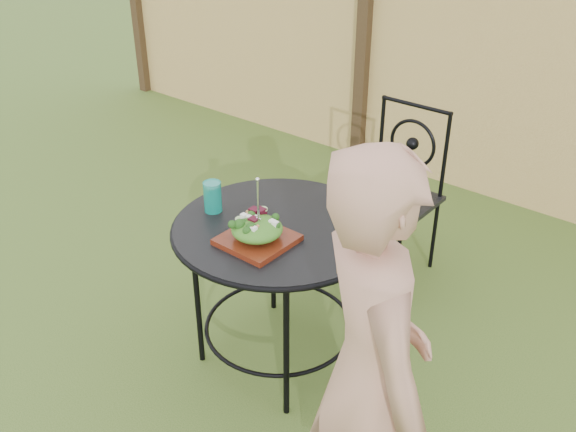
% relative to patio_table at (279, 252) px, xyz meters
% --- Properties ---
extents(ground, '(60.00, 60.00, 0.00)m').
position_rel_patio_table_xyz_m(ground, '(0.29, 0.01, -0.59)').
color(ground, '#294215').
rests_on(ground, ground).
extents(fence, '(8.00, 0.12, 1.90)m').
position_rel_patio_table_xyz_m(fence, '(0.29, 2.21, 0.36)').
color(fence, '#E2C06F').
rests_on(fence, ground).
extents(patio_table, '(0.92, 0.92, 0.72)m').
position_rel_patio_table_xyz_m(patio_table, '(0.00, 0.00, 0.00)').
color(patio_table, black).
rests_on(patio_table, ground).
extents(patio_chair, '(0.46, 0.46, 0.95)m').
position_rel_patio_table_xyz_m(patio_chair, '(-0.01, 0.99, -0.08)').
color(patio_chair, black).
rests_on(patio_chair, ground).
extents(diner, '(0.66, 0.62, 1.51)m').
position_rel_patio_table_xyz_m(diner, '(0.82, -0.54, 0.17)').
color(diner, '#AE7963').
rests_on(diner, ground).
extents(salad_plate, '(0.27, 0.27, 0.02)m').
position_rel_patio_table_xyz_m(salad_plate, '(0.03, -0.16, 0.15)').
color(salad_plate, '#4C170A').
rests_on(salad_plate, patio_table).
extents(salad, '(0.21, 0.21, 0.08)m').
position_rel_patio_table_xyz_m(salad, '(0.03, -0.16, 0.20)').
color(salad, '#235614').
rests_on(salad, salad_plate).
extents(fork, '(0.01, 0.01, 0.18)m').
position_rel_patio_table_xyz_m(fork, '(0.04, -0.16, 0.33)').
color(fork, silver).
rests_on(fork, salad).
extents(drinking_glass, '(0.08, 0.08, 0.14)m').
position_rel_patio_table_xyz_m(drinking_glass, '(-0.30, -0.09, 0.21)').
color(drinking_glass, '#0A7E6D').
rests_on(drinking_glass, patio_table).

